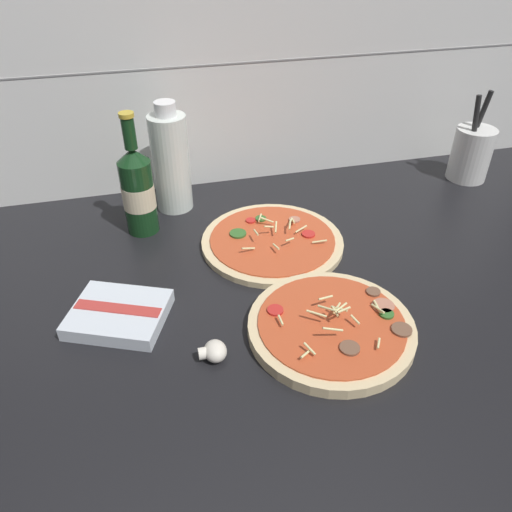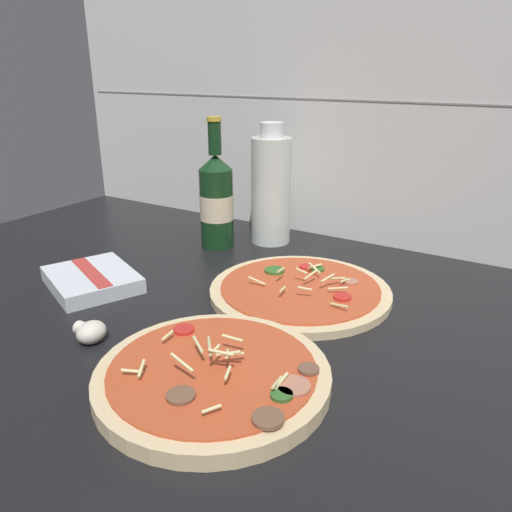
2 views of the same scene
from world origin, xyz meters
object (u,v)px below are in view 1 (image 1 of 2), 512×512
Objects in this scene: beer_bottle at (138,190)px; pizza_near at (331,327)px; dish_towel at (119,314)px; utensil_crock at (471,153)px; pizza_far at (272,241)px; oil_bottle at (171,162)px; mushroom_left at (214,351)px.

pizza_near is at bearing -54.79° from beer_bottle.
dish_towel is (-32.54, 11.25, 0.13)cm from pizza_near.
utensil_crock reaches higher than dish_towel.
beer_bottle is 28.49cm from dish_towel.
oil_bottle is at bearing 130.32° from pizza_far.
pizza_far is 33.61cm from dish_towel.
mushroom_left is at bearing -78.69° from beer_bottle.
pizza_near is at bearing -140.69° from utensil_crock.
pizza_far is at bearing 58.16° from mushroom_left.
dish_towel is at bearing 138.21° from mushroom_left.
mushroom_left is at bearing -89.74° from oil_bottle.
pizza_near reaches higher than dish_towel.
pizza_near is 19.05cm from mushroom_left.
pizza_near is 26.13cm from pizza_far.
dish_towel is (-5.76, -26.70, -8.13)cm from beer_bottle.
oil_bottle is (7.54, 7.97, 1.53)cm from beer_bottle.
pizza_near is 1.06× the size of beer_bottle.
pizza_far is 28.50cm from beer_bottle.
pizza_near is 34.43cm from dish_towel.
oil_bottle is at bearing 46.58° from beer_bottle.
beer_bottle reaches higher than pizza_near.
dish_towel is (-13.51, 12.08, -0.21)cm from mushroom_left.
pizza_far is 31.62cm from mushroom_left.
dish_towel is at bearing -111.00° from oil_bottle.
utensil_crock is at bearing 39.31° from pizza_near.
oil_bottle reaches higher than pizza_near.
mushroom_left is (0.21, -46.75, -9.45)cm from oil_bottle.
pizza_near is at bearing 2.50° from mushroom_left.
beer_bottle reaches higher than oil_bottle.
mushroom_left is 0.20× the size of utensil_crock.
pizza_far is at bearing 26.08° from dish_towel.
mushroom_left is (7.75, -38.77, -7.92)cm from beer_bottle.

